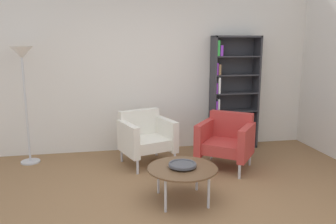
{
  "coord_description": "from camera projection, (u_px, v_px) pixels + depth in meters",
  "views": [
    {
      "loc": [
        -0.73,
        -3.24,
        1.8
      ],
      "look_at": [
        0.05,
        0.84,
        0.95
      ],
      "focal_mm": 36.72,
      "sensor_mm": 36.0,
      "label": 1
    }
  ],
  "objects": [
    {
      "name": "armchair_spare_guest",
      "position": [
        226.0,
        139.0,
        4.96
      ],
      "size": [
        0.95,
        0.94,
        0.78
      ],
      "rotation": [
        0.0,
        0.0,
        -0.65
      ],
      "color": "#B73833",
      "rests_on": "ground_plane"
    },
    {
      "name": "ground_plane",
      "position": [
        178.0,
        216.0,
        3.61
      ],
      "size": [
        8.32,
        8.32,
        0.0
      ],
      "primitive_type": "plane",
      "color": "olive"
    },
    {
      "name": "decorative_bowl",
      "position": [
        182.0,
        165.0,
        3.89
      ],
      "size": [
        0.32,
        0.32,
        0.05
      ],
      "color": "#4C4C51",
      "rests_on": "coffee_table_low"
    },
    {
      "name": "floor_lamp_torchiere",
      "position": [
        23.0,
        67.0,
        4.94
      ],
      "size": [
        0.32,
        0.32,
        1.74
      ],
      "color": "silver",
      "rests_on": "ground_plane"
    },
    {
      "name": "coffee_table_low",
      "position": [
        182.0,
        170.0,
        3.91
      ],
      "size": [
        0.8,
        0.8,
        0.4
      ],
      "color": "brown",
      "rests_on": "ground_plane"
    },
    {
      "name": "plaster_back_panel",
      "position": [
        147.0,
        63.0,
        5.69
      ],
      "size": [
        6.4,
        0.12,
        2.9
      ],
      "primitive_type": "cube",
      "color": "silver",
      "rests_on": "ground_plane"
    },
    {
      "name": "bookshelf_tall",
      "position": [
        231.0,
        93.0,
        5.85
      ],
      "size": [
        0.8,
        0.3,
        1.9
      ],
      "color": "#333338",
      "rests_on": "ground_plane"
    },
    {
      "name": "armchair_near_window",
      "position": [
        146.0,
        136.0,
        5.14
      ],
      "size": [
        0.88,
        0.84,
        0.78
      ],
      "rotation": [
        0.0,
        0.0,
        0.33
      ],
      "color": "white",
      "rests_on": "ground_plane"
    }
  ]
}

